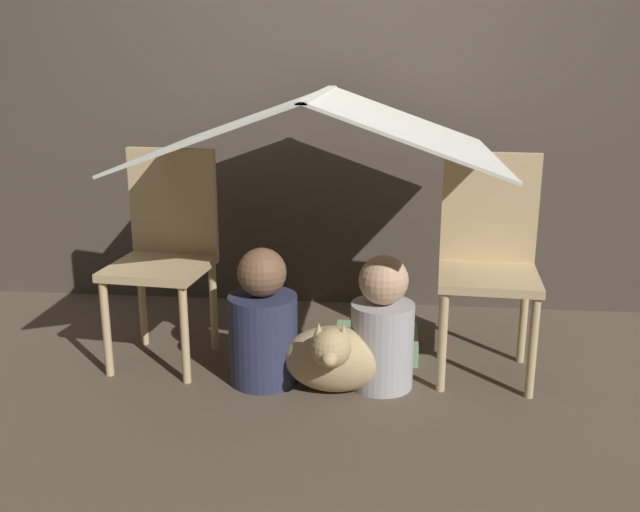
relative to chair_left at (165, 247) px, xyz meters
The scene contains 9 objects.
ground_plane 0.89m from the chair_left, 13.23° to the right, with size 8.80×8.80×0.00m, color brown.
wall_back 1.31m from the chair_left, 49.75° to the left, with size 7.00×0.05×2.50m.
chair_left is the anchor object (origin of this frame).
chair_right 1.42m from the chair_left, ahead, with size 0.44×0.44×0.95m.
sheet_canopy 0.90m from the chair_left, ahead, with size 1.43×1.22×0.26m.
person_front 0.59m from the chair_left, 25.21° to the right, with size 0.29×0.29×0.59m.
person_second 1.04m from the chair_left, 12.59° to the right, with size 0.26×0.26×0.57m.
dog 0.92m from the chair_left, 21.41° to the right, with size 0.42×0.39×0.36m.
floor_cushion 1.07m from the chair_left, ahead, with size 0.38×0.31×0.10m.
Camera 1 is at (0.29, -2.83, 1.35)m, focal length 40.00 mm.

